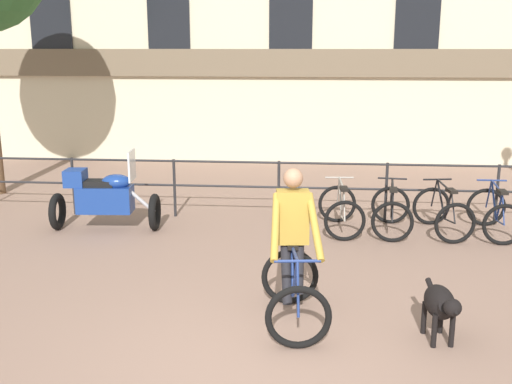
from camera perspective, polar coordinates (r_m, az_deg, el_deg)
name	(u,v)px	position (r m, az deg, el deg)	size (l,w,h in m)	color
ground_plane	(250,370)	(5.92, -0.55, -16.61)	(60.00, 60.00, 0.00)	#8E7060
canal_railing	(279,180)	(10.55, 2.19, 1.15)	(15.05, 0.05, 1.05)	#232326
cyclist_with_bike	(293,255)	(6.63, 3.58, -5.97)	(0.80, 1.24, 1.70)	black
dog	(441,304)	(6.52, 17.19, -10.17)	(0.35, 0.85, 0.61)	black
parked_motorcycle	(104,197)	(10.26, -14.26, -0.49)	(1.79, 0.73, 1.35)	black
parked_bicycle_near_lamp	(341,210)	(10.00, 8.09, -1.75)	(0.74, 1.15, 0.86)	black
parked_bicycle_mid_left	(391,212)	(10.08, 12.77, -1.83)	(0.77, 1.17, 0.86)	black
parked_bicycle_mid_right	(443,213)	(10.23, 17.37, -1.90)	(0.82, 1.20, 0.86)	black
parked_bicycle_far_end	(495,214)	(10.44, 21.79, -1.95)	(0.68, 1.12, 0.86)	black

